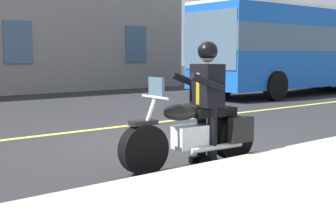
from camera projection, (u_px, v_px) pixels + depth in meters
name	position (u px, v px, depth m)	size (l,w,h in m)	color
ground_plane	(164.00, 143.00, 8.21)	(80.00, 80.00, 0.00)	#28282B
lane_center_stripe	(105.00, 129.00, 9.76)	(60.00, 0.16, 0.01)	#E5DB4C
motorcycle_main	(196.00, 134.00, 6.48)	(2.22, 0.70, 1.26)	black
rider_main	(206.00, 92.00, 6.51)	(0.65, 0.58, 1.74)	black
bus_near	(309.00, 46.00, 18.54)	(11.05, 2.70, 3.30)	blue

